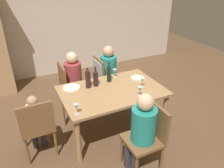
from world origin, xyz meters
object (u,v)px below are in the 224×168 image
dining_table (112,95)px  wine_bottle_short_olive (96,78)px  wine_glass_near_right (115,72)px  dinner_plate_host (137,78)px  person_woman_host (110,70)px  chair_near (148,134)px  wine_bottle_dark_red (88,78)px  dinner_plate_guest_left (71,88)px  chair_left_end (37,125)px  person_man_bearded (141,129)px  chair_far_left (69,84)px  wine_glass_centre (142,81)px  wine_glass_near_left (140,90)px  chair_far_right (103,74)px  wine_bottle_tall_green (109,73)px  wine_glass_far (76,107)px  person_man_guest (75,77)px  person_child_small (36,119)px

dining_table → wine_bottle_short_olive: (-0.17, 0.23, 0.23)m
wine_glass_near_right → dinner_plate_host: size_ratio=0.66×
dining_table → person_woman_host: bearing=67.0°
chair_near → wine_glass_near_right: bearing=-6.6°
wine_bottle_dark_red → dinner_plate_host: (0.86, -0.05, -0.15)m
chair_near → dinner_plate_guest_left: size_ratio=3.36×
wine_bottle_short_olive → dinner_plate_guest_left: bearing=166.0°
chair_near → chair_left_end: bearing=57.3°
dinner_plate_guest_left → person_man_bearded: bearing=-66.9°
chair_far_left → dinner_plate_guest_left: (-0.11, -0.56, 0.22)m
wine_bottle_dark_red → wine_glass_near_right: size_ratio=2.22×
wine_glass_centre → dinner_plate_host: bearing=71.9°
chair_left_end → wine_glass_near_left: chair_left_end is taller
chair_left_end → chair_far_right: bearing=35.1°
chair_far_left → dining_table: bearing=26.2°
wine_bottle_tall_green → wine_glass_far: size_ratio=2.34×
wine_glass_near_right → person_man_guest: bearing=137.7°
wine_bottle_short_olive → dinner_plate_host: bearing=-4.2°
chair_far_right → wine_glass_near_right: (0.01, -0.51, 0.26)m
chair_far_left → wine_bottle_tall_green: bearing=40.3°
chair_far_left → wine_glass_near_left: bearing=30.4°
wine_glass_near_left → person_man_guest: bearing=116.3°
wine_glass_near_left → wine_glass_centre: same height
chair_far_right → wine_glass_near_right: chair_far_right is taller
chair_near → person_man_bearded: size_ratio=0.81×
wine_bottle_dark_red → dinner_plate_host: bearing=-3.5°
chair_left_end → dinner_plate_guest_left: chair_left_end is taller
chair_far_left → person_man_guest: size_ratio=0.81×
wine_bottle_short_olive → person_child_small: bearing=-168.0°
person_man_bearded → person_child_small: (-1.13, 0.91, -0.10)m
wine_glass_centre → dinner_plate_guest_left: size_ratio=0.54×
wine_glass_near_right → wine_glass_centre: bearing=-65.0°
wine_glass_near_right → dinner_plate_guest_left: bearing=-176.2°
person_woman_host → wine_bottle_short_olive: size_ratio=3.57×
person_man_guest → wine_bottle_dark_red: size_ratio=3.41×
person_man_bearded → dinner_plate_guest_left: (-0.52, 1.21, 0.10)m
dining_table → wine_glass_near_left: (0.28, -0.34, 0.19)m
wine_glass_near_left → person_child_small: bearing=165.8°
wine_bottle_short_olive → person_woman_host: bearing=50.1°
chair_left_end → wine_bottle_dark_red: size_ratio=2.78×
wine_glass_near_left → dinner_plate_host: (0.28, 0.52, -0.10)m
wine_glass_centre → wine_bottle_dark_red: bearing=155.4°
person_woman_host → dinner_plate_host: person_woman_host is taller
wine_glass_near_right → wine_bottle_dark_red: bearing=-164.5°
person_woman_host → person_man_bearded: 1.82m
person_man_guest → wine_bottle_short_olive: size_ratio=3.53×
person_woman_host → dinner_plate_host: 0.74m
chair_left_end → wine_bottle_dark_red: wine_bottle_dark_red is taller
chair_far_right → wine_bottle_short_olive: size_ratio=2.87×
dining_table → wine_glass_near_right: bearing=58.2°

